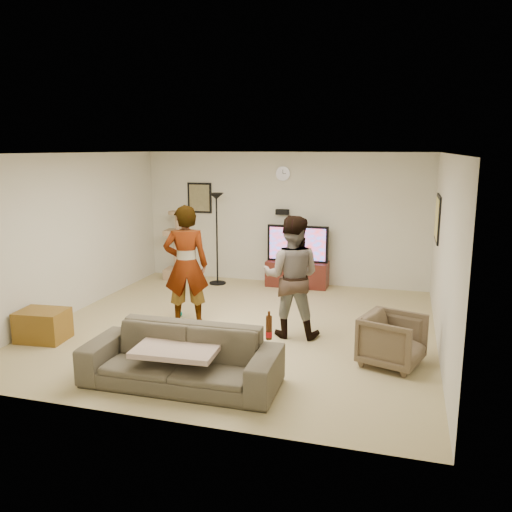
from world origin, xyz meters
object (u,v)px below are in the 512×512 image
(sofa, at_px, (181,357))
(armchair, at_px, (392,340))
(beer_bottle, at_px, (269,328))
(floor_lamp, at_px, (217,239))
(person_right, at_px, (291,277))
(tv_stand, at_px, (297,274))
(tv, at_px, (298,244))
(side_table, at_px, (43,325))
(person_left, at_px, (186,265))
(cat_tree, at_px, (176,245))

(sofa, distance_m, armchair, 2.51)
(armchair, bearing_deg, beer_bottle, 152.23)
(floor_lamp, relative_size, person_right, 1.03)
(tv_stand, bearing_deg, tv, 0.00)
(tv, height_order, side_table, tv)
(tv, relative_size, armchair, 1.67)
(floor_lamp, height_order, person_left, person_left)
(beer_bottle, bearing_deg, side_table, 167.78)
(cat_tree, bearing_deg, armchair, -36.93)
(floor_lamp, height_order, beer_bottle, floor_lamp)
(side_table, bearing_deg, floor_lamp, 70.67)
(cat_tree, relative_size, person_right, 0.81)
(beer_bottle, bearing_deg, tv, 97.87)
(floor_lamp, height_order, person_right, floor_lamp)
(cat_tree, distance_m, sofa, 4.90)
(tv_stand, xyz_separation_m, armchair, (1.84, -3.29, 0.07))
(person_left, height_order, beer_bottle, person_left)
(floor_lamp, distance_m, beer_bottle, 4.74)
(armchair, distance_m, side_table, 4.61)
(person_right, bearing_deg, person_left, -6.63)
(person_right, relative_size, beer_bottle, 6.75)
(beer_bottle, distance_m, armchair, 1.76)
(tv, distance_m, person_right, 2.66)
(sofa, bearing_deg, tv, 84.37)
(cat_tree, xyz_separation_m, person_right, (2.91, -2.57, 0.16))
(person_left, relative_size, beer_bottle, 7.10)
(floor_lamp, bearing_deg, person_left, -80.83)
(person_left, height_order, sofa, person_left)
(floor_lamp, xyz_separation_m, cat_tree, (-0.94, 0.19, -0.18))
(armchair, relative_size, side_table, 1.09)
(floor_lamp, relative_size, sofa, 0.80)
(tv_stand, xyz_separation_m, side_table, (-2.74, -3.75, -0.03))
(armchair, bearing_deg, person_left, 94.13)
(person_right, bearing_deg, tv_stand, -84.31)
(tv_stand, height_order, cat_tree, cat_tree)
(tv, height_order, floor_lamp, floor_lamp)
(tv, bearing_deg, side_table, -126.20)
(tv_stand, bearing_deg, person_left, -114.08)
(person_left, distance_m, person_right, 1.59)
(sofa, bearing_deg, cat_tree, 114.40)
(tv_stand, height_order, sofa, sofa)
(side_table, bearing_deg, tv_stand, 53.80)
(tv, bearing_deg, beer_bottle, -82.13)
(tv, height_order, cat_tree, cat_tree)
(beer_bottle, bearing_deg, sofa, -180.00)
(side_table, bearing_deg, armchair, 5.73)
(tv_stand, relative_size, person_left, 0.65)
(sofa, relative_size, armchair, 3.14)
(tv, bearing_deg, armchair, -60.79)
(side_table, bearing_deg, person_right, 19.38)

